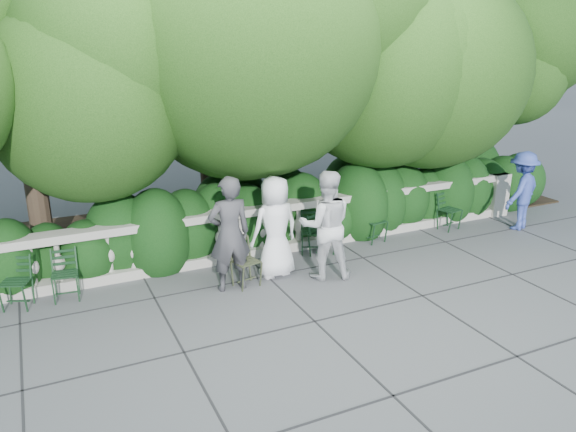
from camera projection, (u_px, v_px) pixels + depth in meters
name	position (u px, v px, depth m)	size (l,w,h in m)	color
ground	(313.00, 289.00, 9.46)	(90.00, 90.00, 0.00)	#48494E
balustrade	(270.00, 229.00, 10.85)	(12.00, 0.44, 1.00)	#9E998E
shrub_hedge	(248.00, 234.00, 12.04)	(15.00, 2.60, 1.70)	black
tree_canopy	(272.00, 40.00, 11.24)	(15.04, 6.52, 6.78)	#3F3023
chair_a	(16.00, 312.00, 8.68)	(0.44, 0.48, 0.84)	black
chair_b	(68.00, 303.00, 8.96)	(0.44, 0.48, 0.84)	black
chair_c	(311.00, 255.00, 10.88)	(0.44, 0.48, 0.84)	black
chair_d	(328.00, 258.00, 10.77)	(0.44, 0.48, 0.84)	black
chair_e	(378.00, 244.00, 11.48)	(0.44, 0.48, 0.84)	black
chair_f	(453.00, 231.00, 12.21)	(0.44, 0.48, 0.84)	black
chair_weathered	(251.00, 289.00, 9.47)	(0.44, 0.48, 0.84)	black
person_businessman	(275.00, 227.00, 9.73)	(0.88, 0.58, 1.81)	white
person_woman_grey	(230.00, 234.00, 9.18)	(0.71, 0.47, 1.96)	#3A393E
person_casual_man	(326.00, 225.00, 9.65)	(0.94, 0.73, 1.92)	silver
person_older_blue	(522.00, 191.00, 12.12)	(1.11, 0.64, 1.72)	#34479E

